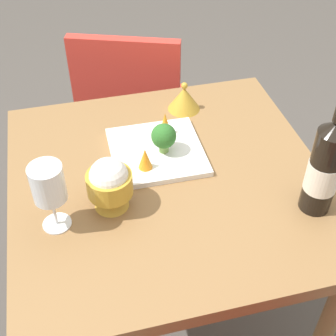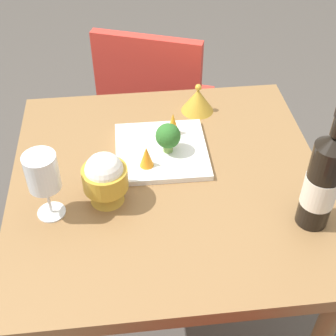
{
  "view_description": "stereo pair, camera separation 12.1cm",
  "coord_description": "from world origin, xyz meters",
  "px_view_note": "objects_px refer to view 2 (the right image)",
  "views": [
    {
      "loc": [
        0.88,
        -0.22,
        1.59
      ],
      "look_at": [
        0.0,
        0.0,
        0.78
      ],
      "focal_mm": 50.31,
      "sensor_mm": 36.0,
      "label": 1
    },
    {
      "loc": [
        0.9,
        -0.1,
        1.59
      ],
      "look_at": [
        0.0,
        0.0,
        0.78
      ],
      "focal_mm": 50.31,
      "sensor_mm": 36.0,
      "label": 2
    }
  ],
  "objects_px": {
    "wine_glass": "(42,174)",
    "rice_bowl": "(105,178)",
    "serving_plate": "(161,151)",
    "broccoli_floret": "(168,136)",
    "carrot_garnish_left": "(173,124)",
    "carrot_garnish_right": "(146,157)",
    "wine_bottle": "(322,181)",
    "chair_near_window": "(154,102)",
    "rice_bowl_lid": "(198,100)"
  },
  "relations": [
    {
      "from": "chair_near_window",
      "to": "wine_bottle",
      "type": "distance_m",
      "value": 0.98
    },
    {
      "from": "wine_bottle",
      "to": "carrot_garnish_right",
      "type": "xyz_separation_m",
      "value": [
        -0.22,
        -0.37,
        -0.08
      ]
    },
    {
      "from": "chair_near_window",
      "to": "carrot_garnish_right",
      "type": "bearing_deg",
      "value": -75.8
    },
    {
      "from": "rice_bowl",
      "to": "carrot_garnish_right",
      "type": "relative_size",
      "value": 2.33
    },
    {
      "from": "chair_near_window",
      "to": "serving_plate",
      "type": "distance_m",
      "value": 0.62
    },
    {
      "from": "rice_bowl_lid",
      "to": "broccoli_floret",
      "type": "relative_size",
      "value": 1.17
    },
    {
      "from": "broccoli_floret",
      "to": "wine_glass",
      "type": "bearing_deg",
      "value": -59.02
    },
    {
      "from": "wine_glass",
      "to": "rice_bowl",
      "type": "distance_m",
      "value": 0.15
    },
    {
      "from": "carrot_garnish_right",
      "to": "carrot_garnish_left",
      "type": "bearing_deg",
      "value": 146.82
    },
    {
      "from": "chair_near_window",
      "to": "wine_bottle",
      "type": "relative_size",
      "value": 2.6
    },
    {
      "from": "wine_bottle",
      "to": "rice_bowl_lid",
      "type": "distance_m",
      "value": 0.53
    },
    {
      "from": "wine_glass",
      "to": "rice_bowl",
      "type": "bearing_deg",
      "value": 102.54
    },
    {
      "from": "broccoli_floret",
      "to": "carrot_garnish_left",
      "type": "distance_m",
      "value": 0.08
    },
    {
      "from": "broccoli_floret",
      "to": "carrot_garnish_right",
      "type": "bearing_deg",
      "value": -49.61
    },
    {
      "from": "chair_near_window",
      "to": "wine_glass",
      "type": "relative_size",
      "value": 4.75
    },
    {
      "from": "wine_glass",
      "to": "rice_bowl",
      "type": "height_order",
      "value": "wine_glass"
    },
    {
      "from": "rice_bowl",
      "to": "broccoli_floret",
      "type": "xyz_separation_m",
      "value": [
        -0.15,
        0.17,
        -0.01
      ]
    },
    {
      "from": "rice_bowl_lid",
      "to": "chair_near_window",
      "type": "bearing_deg",
      "value": -164.76
    },
    {
      "from": "wine_bottle",
      "to": "rice_bowl",
      "type": "bearing_deg",
      "value": -104.38
    },
    {
      "from": "serving_plate",
      "to": "carrot_garnish_right",
      "type": "relative_size",
      "value": 4.16
    },
    {
      "from": "broccoli_floret",
      "to": "wine_bottle",
      "type": "bearing_deg",
      "value": 48.5
    },
    {
      "from": "carrot_garnish_right",
      "to": "chair_near_window",
      "type": "bearing_deg",
      "value": 173.76
    },
    {
      "from": "rice_bowl_lid",
      "to": "broccoli_floret",
      "type": "xyz_separation_m",
      "value": [
        0.2,
        -0.11,
        0.03
      ]
    },
    {
      "from": "wine_glass",
      "to": "serving_plate",
      "type": "xyz_separation_m",
      "value": [
        -0.19,
        0.29,
        -0.12
      ]
    },
    {
      "from": "chair_near_window",
      "to": "carrot_garnish_left",
      "type": "bearing_deg",
      "value": -67.94
    },
    {
      "from": "chair_near_window",
      "to": "serving_plate",
      "type": "bearing_deg",
      "value": -72.07
    },
    {
      "from": "rice_bowl_lid",
      "to": "carrot_garnish_left",
      "type": "height_order",
      "value": "rice_bowl_lid"
    },
    {
      "from": "serving_plate",
      "to": "wine_glass",
      "type": "bearing_deg",
      "value": -55.84
    },
    {
      "from": "wine_bottle",
      "to": "serving_plate",
      "type": "relative_size",
      "value": 1.29
    },
    {
      "from": "broccoli_floret",
      "to": "carrot_garnish_left",
      "type": "xyz_separation_m",
      "value": [
        -0.08,
        0.02,
        -0.02
      ]
    },
    {
      "from": "serving_plate",
      "to": "carrot_garnish_left",
      "type": "xyz_separation_m",
      "value": [
        -0.07,
        0.04,
        0.04
      ]
    },
    {
      "from": "wine_glass",
      "to": "rice_bowl_lid",
      "type": "distance_m",
      "value": 0.58
    },
    {
      "from": "wine_bottle",
      "to": "broccoli_floret",
      "type": "xyz_separation_m",
      "value": [
        -0.28,
        -0.31,
        -0.06
      ]
    },
    {
      "from": "wine_glass",
      "to": "serving_plate",
      "type": "bearing_deg",
      "value": 124.16
    },
    {
      "from": "wine_bottle",
      "to": "broccoli_floret",
      "type": "relative_size",
      "value": 3.81
    },
    {
      "from": "serving_plate",
      "to": "carrot_garnish_right",
      "type": "height_order",
      "value": "carrot_garnish_right"
    },
    {
      "from": "chair_near_window",
      "to": "rice_bowl",
      "type": "xyz_separation_m",
      "value": [
        0.74,
        -0.18,
        0.3
      ]
    },
    {
      "from": "serving_plate",
      "to": "wine_bottle",
      "type": "bearing_deg",
      "value": 48.87
    },
    {
      "from": "rice_bowl",
      "to": "serving_plate",
      "type": "xyz_separation_m",
      "value": [
        -0.16,
        0.15,
        -0.07
      ]
    },
    {
      "from": "wine_glass",
      "to": "carrot_garnish_left",
      "type": "relative_size",
      "value": 2.63
    },
    {
      "from": "serving_plate",
      "to": "broccoli_floret",
      "type": "xyz_separation_m",
      "value": [
        0.01,
        0.02,
        0.06
      ]
    },
    {
      "from": "wine_glass",
      "to": "broccoli_floret",
      "type": "xyz_separation_m",
      "value": [
        -0.18,
        0.3,
        -0.06
      ]
    },
    {
      "from": "wine_bottle",
      "to": "rice_bowl",
      "type": "xyz_separation_m",
      "value": [
        -0.12,
        -0.48,
        -0.06
      ]
    },
    {
      "from": "chair_near_window",
      "to": "serving_plate",
      "type": "xyz_separation_m",
      "value": [
        0.58,
        -0.03,
        0.23
      ]
    },
    {
      "from": "carrot_garnish_right",
      "to": "serving_plate",
      "type": "bearing_deg",
      "value": 145.3
    },
    {
      "from": "carrot_garnish_left",
      "to": "wine_glass",
      "type": "bearing_deg",
      "value": -51.53
    },
    {
      "from": "broccoli_floret",
      "to": "carrot_garnish_left",
      "type": "relative_size",
      "value": 1.26
    },
    {
      "from": "rice_bowl",
      "to": "carrot_garnish_right",
      "type": "bearing_deg",
      "value": 133.08
    },
    {
      "from": "wine_glass",
      "to": "broccoli_floret",
      "type": "bearing_deg",
      "value": 120.98
    },
    {
      "from": "wine_glass",
      "to": "rice_bowl",
      "type": "xyz_separation_m",
      "value": [
        -0.03,
        0.14,
        -0.05
      ]
    }
  ]
}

